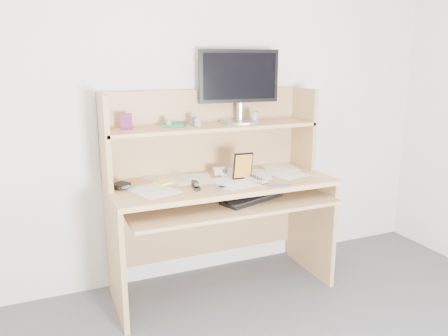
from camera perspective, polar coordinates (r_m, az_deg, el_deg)
name	(u,v)px	position (r m, az deg, el deg)	size (l,w,h in m)	color
back_wall	(203,97)	(2.96, -2.72, 9.28)	(3.60, 0.04, 2.50)	silver
desk	(217,186)	(2.84, -0.92, -2.31)	(1.40, 0.70, 1.30)	tan
paper_clutter	(222,180)	(2.75, -0.30, -1.57)	(1.32, 0.54, 0.01)	white
keyboard	(252,198)	(2.69, 3.67, -3.96)	(0.44, 0.28, 0.03)	black
tv_remote	(255,179)	(2.74, 4.12, -1.44)	(0.05, 0.18, 0.02)	#A0A09B
flip_phone	(221,187)	(2.55, -0.40, -2.53)	(0.04, 0.08, 0.02)	#AAAAAD
stapler	(196,184)	(2.58, -3.69, -2.16)	(0.03, 0.12, 0.04)	black
wallet	(120,185)	(2.65, -13.37, -2.21)	(0.10, 0.08, 0.02)	black
sticky_note_pad	(162,183)	(2.71, -8.04, -1.91)	(0.09, 0.09, 0.01)	#FFF543
digital_camera	(220,171)	(2.86, -0.53, -0.34)	(0.09, 0.03, 0.05)	#AEAEB0
game_case	(243,166)	(2.74, 2.47, 0.27)	(0.12, 0.01, 0.17)	black
blue_pen	(278,185)	(2.64, 7.13, -2.20)	(0.01, 0.01, 0.14)	#162DA9
card_box	(126,122)	(2.70, -12.66, 5.95)	(0.07, 0.02, 0.10)	maroon
shelf_book	(174,124)	(2.81, -6.50, 5.68)	(0.13, 0.18, 0.02)	#338048
chip_stack_a	(169,123)	(2.74, -7.24, 5.86)	(0.04, 0.04, 0.06)	black
chip_stack_b	(193,120)	(2.82, -4.07, 6.32)	(0.04, 0.04, 0.07)	silver
chip_stack_c	(198,122)	(2.75, -3.48, 5.98)	(0.05, 0.05, 0.06)	black
chip_stack_d	(254,117)	(2.92, 3.98, 6.65)	(0.05, 0.05, 0.08)	white
monitor	(239,84)	(2.94, 2.01, 10.91)	(0.55, 0.28, 0.48)	#ACACB1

